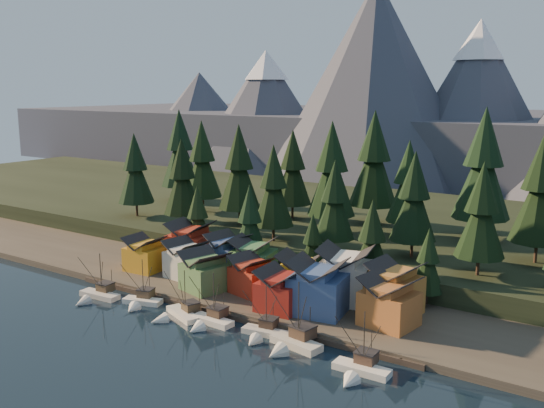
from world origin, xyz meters
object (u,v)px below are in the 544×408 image
Objects in this scene: boat_3 at (209,314)px; house_back_1 at (228,253)px; boat_1 at (140,296)px; boat_0 at (96,290)px; house_back_0 at (191,242)px; boat_6 at (359,362)px; boat_2 at (178,309)px; house_front_0 at (145,253)px; boat_4 at (262,326)px; boat_5 at (292,334)px; house_front_1 at (186,258)px.

boat_3 is 1.15× the size of house_back_1.
boat_1 is at bearing -92.71° from house_back_1.
house_back_0 is at bearing 79.81° from boat_0.
boat_6 is 1.01× the size of house_back_0.
boat_2 is 28.81m from house_front_0.
boat_1 is 0.96× the size of boat_3.
boat_6 is at bearing -17.08° from boat_4.
boat_3 reaches higher than house_front_0.
boat_0 is 60.80m from boat_6.
boat_6 is (39.30, -1.94, 0.23)m from boat_2.
boat_3 is 18.41m from boat_5.
house_front_1 is (11.54, 1.45, 0.21)m from house_front_0.
boat_3 is 0.85× the size of boat_5.
boat_4 is 0.79× the size of boat_5.
boat_0 is 28.83m from boat_3.
boat_3 reaches higher than boat_0.
boat_3 is 1.28× the size of house_front_0.
boat_1 is at bearing -178.86° from boat_3.
house_front_0 is at bearing 155.62° from boat_4.
boat_3 is 35.74m from house_back_0.
boat_5 is at bearing -17.80° from boat_4.
house_back_1 reaches higher than boat_4.
boat_3 is 34.81m from house_front_0.
boat_5 is 1.17× the size of house_back_0.
boat_0 is 1.05× the size of boat_4.
boat_2 is (11.10, -0.98, -0.16)m from boat_1.
house_back_0 reaches higher than house_front_0.
house_back_0 reaches higher than boat_2.
house_back_0 is (-25.69, 24.37, 4.85)m from boat_3.
boat_6 is at bearing -18.56° from house_front_0.
boat_4 is 0.92× the size of house_back_0.
boat_1 is at bearing -78.00° from house_front_1.
house_back_0 is (3.05, 26.59, 5.01)m from boat_0.
boat_0 is 1.25× the size of house_front_0.
house_front_0 is 0.90× the size of house_back_1.
boat_6 is at bearing 19.08° from boat_2.
house_back_0 is (-7.34, 24.00, 4.93)m from boat_1.
boat_1 is at bearing 10.39° from boat_0.
boat_5 is at bearing -19.98° from house_front_0.
house_back_0 is at bearing 141.12° from boat_4.
boat_0 is 27.23m from house_back_0.
boat_2 is at bearing -169.43° from boat_5.
house_front_1 is (-31.14, 14.94, 4.03)m from boat_4.
boat_5 is at bearing -16.43° from house_front_1.
boat_3 is at bearing -51.42° from house_back_1.
boat_6 is (60.80, -0.32, 0.15)m from boat_0.
house_front_1 is (-12.57, 16.75, 4.06)m from boat_2.
boat_3 reaches higher than boat_4.
boat_4 is (40.07, 3.42, -0.05)m from boat_0.
boat_4 is 43.96m from house_back_0.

